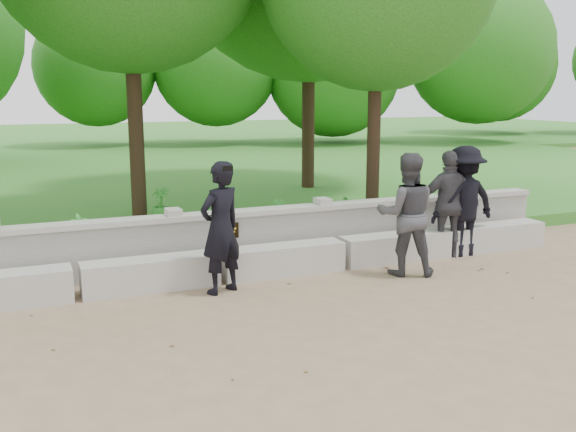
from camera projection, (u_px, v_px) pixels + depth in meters
name	position (u px, v px, depth m)	size (l,w,h in m)	color
ground	(267.00, 324.00, 7.67)	(80.00, 80.00, 0.00)	#917759
lawn	(108.00, 175.00, 20.31)	(40.00, 22.00, 0.25)	#307325
concrete_bench	(220.00, 267.00, 9.35)	(11.90, 0.45, 0.45)	#B7B4AC
parapet_wall	(206.00, 240.00, 9.94)	(12.50, 0.35, 0.90)	#ACA9A2
man_main	(221.00, 228.00, 8.71)	(0.79, 0.74, 1.83)	black
visitor_left	(406.00, 214.00, 9.60)	(1.11, 1.00, 1.85)	#3C3C41
visitor_mid	(464.00, 201.00, 10.74)	(1.21, 0.70, 1.85)	black
visitor_right	(449.00, 204.00, 10.64)	(1.12, 0.65, 1.79)	#3D3C41
shrub_a	(81.00, 234.00, 9.94)	(0.33, 0.22, 0.63)	green
shrub_b	(278.00, 215.00, 11.61)	(0.31, 0.25, 0.57)	green
shrub_c	(353.00, 211.00, 12.11)	(0.46, 0.40, 0.52)	green
shrub_d	(161.00, 204.00, 12.60)	(0.35, 0.31, 0.62)	green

